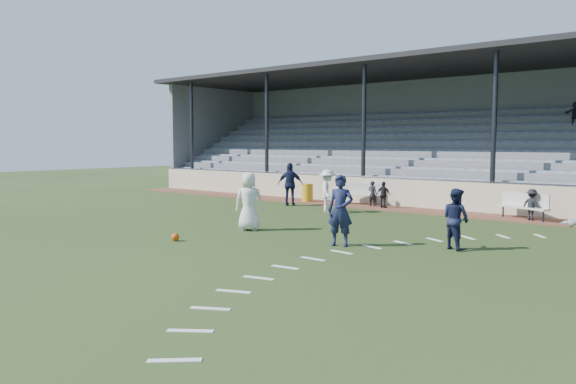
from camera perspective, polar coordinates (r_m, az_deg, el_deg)
The scene contains 17 objects.
ground at distance 15.50m, azimuth -5.91°, elevation -5.42°, with size 90.00×90.00×0.00m, color #283B18.
cinder_track at distance 23.98m, azimuth 12.25°, elevation -1.78°, with size 34.00×2.00×0.02m, color brown.
retaining_wall at distance 24.86m, azimuth 13.39°, elevation -0.20°, with size 34.00×0.18×1.20m, color beige.
bench_left at distance 25.64m, azimuth 7.25°, elevation 0.01°, with size 2.03×0.97×0.95m.
bench_right at distance 22.28m, azimuth 22.84°, elevation -1.09°, with size 2.01×1.14×0.95m.
trash_bin at distance 26.77m, azimuth 2.00°, elevation -0.06°, with size 0.52×0.52×0.84m, color gold.
football at distance 16.39m, azimuth -11.38°, elevation -4.51°, with size 0.23×0.23×0.23m, color #CE490C.
player_white_lead at distance 17.99m, azimuth -3.97°, elevation -0.95°, with size 0.91×0.60×1.87m, color silver.
player_navy_lead at distance 15.25m, azimuth 5.35°, elevation -1.89°, with size 0.71×0.47×1.94m, color #141A39.
player_navy_mid at distance 15.41m, azimuth 16.68°, elevation -2.63°, with size 0.79×0.61×1.62m, color #141A39.
player_white_wing at distance 22.62m, azimuth 4.03°, elevation 0.11°, with size 1.13×0.65×1.74m, color silver.
player_navy_wing at distance 25.01m, azimuth 0.24°, elevation 0.79°, with size 1.12×0.47×1.92m, color #141A39.
sub_left_near at distance 24.96m, azimuth 8.59°, elevation -0.16°, with size 0.41×0.27×1.11m, color black.
sub_left_far at distance 24.42m, azimuth 9.69°, elevation -0.27°, with size 0.66×0.28×1.13m, color black.
sub_right at distance 22.00m, azimuth 23.52°, elevation -1.18°, with size 0.73×0.42×1.13m, color black.
grandstand at distance 29.07m, azimuth 17.56°, elevation 3.60°, with size 34.60×9.00×6.61m.
penalty_arc at distance 12.95m, azimuth 7.12°, elevation -7.48°, with size 3.89×14.63×0.01m.
Camera 1 is at (10.87, -10.69, 2.80)m, focal length 35.00 mm.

